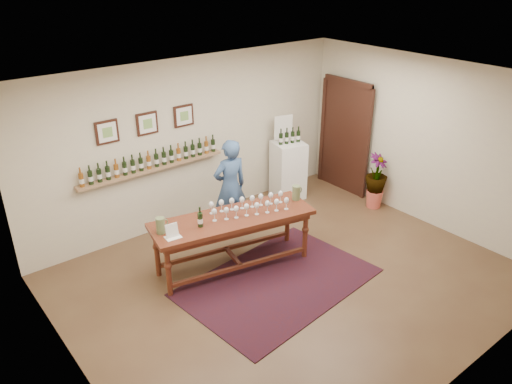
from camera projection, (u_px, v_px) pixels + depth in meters
ground at (291, 280)px, 7.16m from camera, size 6.00×6.00×0.00m
room_shell at (310, 141)px, 9.18m from camera, size 6.00×6.00×6.00m
rug at (278, 282)px, 7.10m from camera, size 2.83×2.04×0.01m
tasting_table at (233, 224)px, 7.18m from camera, size 2.46×1.23×0.84m
table_glasses at (249, 205)px, 7.23m from camera, size 1.46×0.79×0.20m
table_bottles at (199, 216)px, 6.83m from camera, size 0.29×0.20×0.29m
pitcher_left at (161, 226)px, 6.66m from camera, size 0.18×0.18×0.23m
pitcher_right at (296, 193)px, 7.58m from camera, size 0.17×0.17×0.23m
menu_card at (172, 231)px, 6.58m from camera, size 0.22×0.17×0.19m
display_pedestal at (288, 170)px, 9.42m from camera, size 0.67×0.67×1.09m
pedestal_bottles at (290, 136)px, 9.10m from camera, size 0.29×0.14×0.28m
info_sign at (283, 127)px, 9.20m from camera, size 0.36×0.11×0.50m
potted_plant at (376, 181)px, 9.01m from camera, size 0.55×0.55×0.89m
person at (230, 187)px, 8.10m from camera, size 0.63×0.45×1.62m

